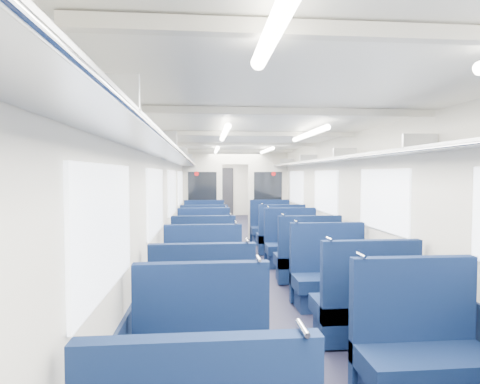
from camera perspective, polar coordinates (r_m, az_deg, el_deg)
floor at (r=7.79m, az=0.96°, el=-10.30°), size 2.80×18.00×0.01m
ceiling at (r=7.61m, az=0.97°, el=7.21°), size 2.80×18.00×0.01m
wall_left at (r=7.59m, az=-9.61°, el=-1.69°), size 0.02×18.00×2.35m
dado_left at (r=7.70m, az=-9.45°, el=-7.82°), size 0.03×17.90×0.70m
wall_right at (r=7.88m, az=11.14°, el=-1.54°), size 0.02×18.00×2.35m
dado_right at (r=7.98m, az=10.99°, el=-7.46°), size 0.03×17.90×0.70m
wall_far at (r=16.58m, az=-2.32°, el=0.66°), size 2.80×0.02×2.35m
luggage_rack_left at (r=7.56m, az=-8.24°, el=4.36°), size 0.36×17.40×0.18m
luggage_rack_right at (r=7.81m, az=9.88°, el=4.29°), size 0.36×17.40×0.18m
windows at (r=7.14m, az=1.35°, el=0.05°), size 2.78×15.60×0.75m
ceiling_fittings at (r=7.35m, az=1.19°, el=6.90°), size 2.70×16.06×0.11m
end_door at (r=16.52m, az=-2.30°, el=0.04°), size 0.75×0.06×2.00m
bulkhead at (r=10.46m, az=-0.69°, el=-0.16°), size 2.80×0.10×2.35m
seat_6 at (r=3.07m, az=-5.59°, el=-24.42°), size 1.00×0.55×1.12m
seat_7 at (r=3.51m, az=24.87°, el=-21.05°), size 1.00×0.55×1.12m
seat_8 at (r=4.05m, az=-5.45°, el=-17.52°), size 1.00×0.55×1.12m
seat_9 at (r=4.40m, az=17.66°, el=-15.99°), size 1.00×0.55×1.12m
seat_10 at (r=5.12m, az=-5.37°, el=-13.22°), size 1.00×0.55×1.12m
seat_11 at (r=5.41m, az=12.94°, el=-12.39°), size 1.00×0.55×1.12m
seat_12 at (r=6.41m, az=-5.31°, el=-9.96°), size 1.00×0.55×1.12m
seat_13 at (r=6.49m, az=9.74°, el=-9.84°), size 1.00×0.55×1.12m
seat_14 at (r=7.55m, az=-5.28°, el=-8.04°), size 1.00×0.55×1.12m
seat_15 at (r=7.59m, az=7.48°, el=-8.00°), size 1.00×0.55×1.12m
seat_16 at (r=8.52m, az=-5.25°, el=-6.83°), size 1.00×0.55×1.12m
seat_17 at (r=8.63m, az=5.92°, el=-6.71°), size 1.00×0.55×1.12m
seat_18 at (r=9.80m, az=-5.23°, el=-5.58°), size 1.00×0.55×1.12m
seat_19 at (r=9.91m, az=4.46°, el=-5.49°), size 1.00×0.55×1.12m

